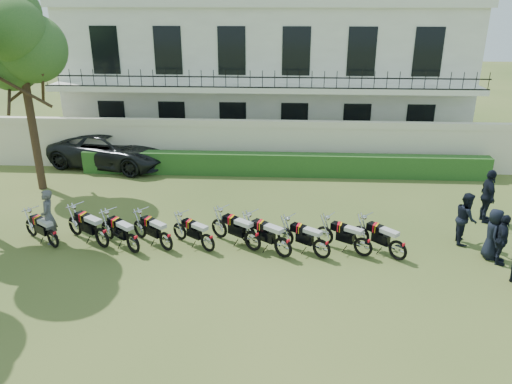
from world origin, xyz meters
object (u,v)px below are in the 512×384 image
(motorcycle_1, at_px, (101,233))
(officer_4, at_px, (466,218))
(motorcycle_4, at_px, (208,238))
(officer_2, at_px, (502,240))
(tree_west_near, at_px, (19,42))
(motorcycle_9, at_px, (398,246))
(inspector, at_px, (48,217))
(motorcycle_0, at_px, (52,234))
(motorcycle_6, at_px, (283,242))
(officer_3, at_px, (493,234))
(motorcycle_5, at_px, (253,236))
(motorcycle_3, at_px, (166,237))
(motorcycle_2, at_px, (133,239))
(motorcycle_7, at_px, (322,244))
(officer_5, at_px, (488,196))
(suv, at_px, (112,150))
(motorcycle_8, at_px, (363,242))

(motorcycle_1, distance_m, officer_4, 11.62)
(motorcycle_4, distance_m, officer_2, 8.80)
(tree_west_near, bearing_deg, motorcycle_9, -21.58)
(inspector, bearing_deg, tree_west_near, -165.97)
(tree_west_near, height_order, motorcycle_0, tree_west_near)
(motorcycle_6, bearing_deg, tree_west_near, 99.23)
(motorcycle_1, distance_m, officer_3, 12.05)
(motorcycle_5, height_order, inspector, inspector)
(tree_west_near, relative_size, motorcycle_1, 4.36)
(motorcycle_3, xyz_separation_m, officer_2, (10.11, -0.20, 0.30))
(motorcycle_2, xyz_separation_m, officer_2, (11.09, 0.02, 0.28))
(motorcycle_0, bearing_deg, inspector, 66.43)
(officer_2, bearing_deg, officer_3, 34.90)
(motorcycle_6, height_order, motorcycle_7, motorcycle_6)
(motorcycle_3, bearing_deg, tree_west_near, 88.93)
(motorcycle_4, xyz_separation_m, motorcycle_7, (3.52, -0.24, 0.03))
(motorcycle_0, relative_size, motorcycle_7, 0.97)
(motorcycle_3, bearing_deg, motorcycle_0, 127.94)
(officer_4, xyz_separation_m, officer_5, (1.29, 1.68, 0.11))
(tree_west_near, distance_m, suv, 6.25)
(motorcycle_0, height_order, motorcycle_9, motorcycle_9)
(motorcycle_6, relative_size, motorcycle_8, 1.03)
(motorcycle_2, relative_size, motorcycle_7, 0.99)
(officer_2, relative_size, officer_4, 0.92)
(motorcycle_3, height_order, motorcycle_5, motorcycle_5)
(motorcycle_7, bearing_deg, tree_west_near, 99.44)
(motorcycle_0, distance_m, inspector, 0.62)
(motorcycle_0, height_order, officer_3, officer_3)
(motorcycle_5, relative_size, motorcycle_7, 1.05)
(motorcycle_8, bearing_deg, motorcycle_1, 122.47)
(motorcycle_4, bearing_deg, inspector, 122.13)
(motorcycle_6, bearing_deg, motorcycle_8, -47.59)
(suv, height_order, inspector, inspector)
(motorcycle_2, xyz_separation_m, motorcycle_3, (0.99, 0.22, -0.02))
(motorcycle_7, height_order, officer_5, officer_5)
(motorcycle_7, distance_m, motorcycle_9, 2.28)
(motorcycle_0, xyz_separation_m, officer_4, (13.12, 1.17, 0.38))
(motorcycle_3, distance_m, motorcycle_5, 2.71)
(tree_west_near, relative_size, motorcycle_3, 4.92)
(inspector, bearing_deg, motorcycle_9, 73.31)
(motorcycle_7, xyz_separation_m, suv, (-9.25, 8.41, 0.30))
(motorcycle_8, height_order, officer_2, officer_2)
(officer_5, bearing_deg, suv, 73.82)
(motorcycle_0, distance_m, officer_5, 14.69)
(motorcycle_7, height_order, inspector, inspector)
(motorcycle_1, distance_m, inspector, 1.86)
(motorcycle_0, height_order, inspector, inspector)
(motorcycle_0, relative_size, officer_3, 1.01)
(motorcycle_0, bearing_deg, motorcycle_7, -56.37)
(motorcycle_7, bearing_deg, motorcycle_6, 125.69)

